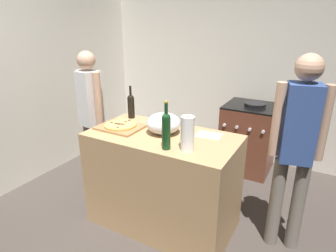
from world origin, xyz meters
name	(u,v)px	position (x,y,z in m)	size (l,w,h in m)	color
ground_plane	(180,193)	(0.00, 1.29, -0.01)	(4.02, 3.19, 0.02)	#3F3833
kitchen_wall_rear	(226,63)	(0.00, 2.64, 1.30)	(4.02, 0.10, 2.60)	silver
kitchen_wall_left	(58,66)	(-1.76, 1.29, 1.30)	(0.10, 3.19, 2.60)	silver
counter	(163,181)	(0.09, 0.76, 0.46)	(1.32, 0.70, 0.92)	tan
cutting_board	(120,127)	(-0.33, 0.71, 0.93)	(0.40, 0.32, 0.02)	#9E7247
pizza	(120,125)	(-0.33, 0.71, 0.95)	(0.30, 0.30, 0.03)	tan
mixing_bowl	(163,123)	(0.08, 0.80, 1.01)	(0.30, 0.30, 0.18)	#B2B2B7
paper_towel_roll	(188,134)	(0.42, 0.58, 1.05)	(0.10, 0.10, 0.28)	white
wine_bottle_green	(131,105)	(-0.42, 1.01, 1.05)	(0.07, 0.07, 0.33)	black
wine_bottle_clear	(166,129)	(0.26, 0.52, 1.08)	(0.07, 0.07, 0.38)	#143819
recipe_sheet	(209,135)	(0.45, 0.94, 0.92)	(0.21, 0.15, 0.00)	white
stove	(248,137)	(0.50, 2.24, 0.44)	(0.61, 0.61, 0.91)	brown
person_in_stripes	(91,115)	(-0.90, 0.93, 0.89)	(0.35, 0.23, 1.57)	slate
person_in_red	(296,145)	(1.14, 1.01, 0.95)	(0.39, 0.25, 1.64)	slate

